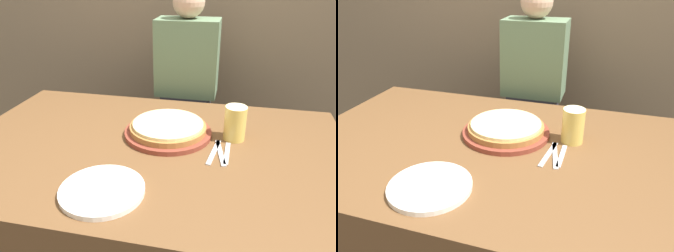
{
  "view_description": "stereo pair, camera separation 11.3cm",
  "coord_description": "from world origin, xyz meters",
  "views": [
    {
      "loc": [
        0.31,
        -1.11,
        1.35
      ],
      "look_at": [
        0.05,
        0.11,
        0.74
      ],
      "focal_mm": 35.0,
      "sensor_mm": 36.0,
      "label": 1
    },
    {
      "loc": [
        0.42,
        -1.08,
        1.35
      ],
      "look_at": [
        0.05,
        0.11,
        0.74
      ],
      "focal_mm": 35.0,
      "sensor_mm": 36.0,
      "label": 2
    }
  ],
  "objects": [
    {
      "name": "dining_table",
      "position": [
        0.0,
        0.0,
        0.35
      ],
      "size": [
        1.57,
        1.02,
        0.7
      ],
      "color": "brown",
      "rests_on": "ground_plane"
    },
    {
      "name": "pizza_on_board",
      "position": [
        0.05,
        0.11,
        0.73
      ],
      "size": [
        0.37,
        0.37,
        0.06
      ],
      "color": "brown",
      "rests_on": "dining_table"
    },
    {
      "name": "beer_glass",
      "position": [
        0.33,
        0.13,
        0.78
      ],
      "size": [
        0.09,
        0.09,
        0.14
      ],
      "color": "#E5C65B",
      "rests_on": "dining_table"
    },
    {
      "name": "dinner_plate",
      "position": [
        -0.07,
        -0.33,
        0.71
      ],
      "size": [
        0.27,
        0.27,
        0.02
      ],
      "color": "white",
      "rests_on": "dining_table"
    },
    {
      "name": "fork",
      "position": [
        0.25,
        0.0,
        0.71
      ],
      "size": [
        0.04,
        0.19,
        0.0
      ],
      "color": "silver",
      "rests_on": "dining_table"
    },
    {
      "name": "dinner_knife",
      "position": [
        0.28,
        0.0,
        0.71
      ],
      "size": [
        0.06,
        0.19,
        0.0
      ],
      "color": "silver",
      "rests_on": "dining_table"
    },
    {
      "name": "spoon",
      "position": [
        0.3,
        0.0,
        0.71
      ],
      "size": [
        0.02,
        0.17,
        0.0
      ],
      "color": "silver",
      "rests_on": "dining_table"
    },
    {
      "name": "diner_person",
      "position": [
        0.04,
        0.69,
        0.62
      ],
      "size": [
        0.34,
        0.2,
        1.28
      ],
      "color": "#33333D",
      "rests_on": "ground_plane"
    }
  ]
}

